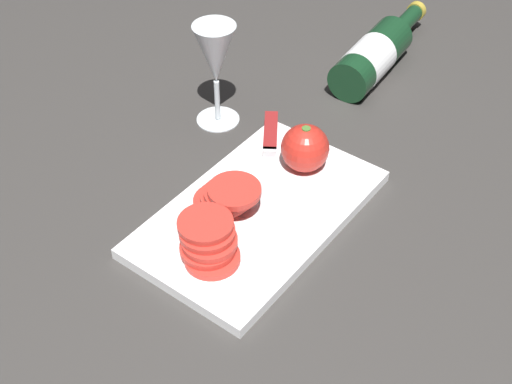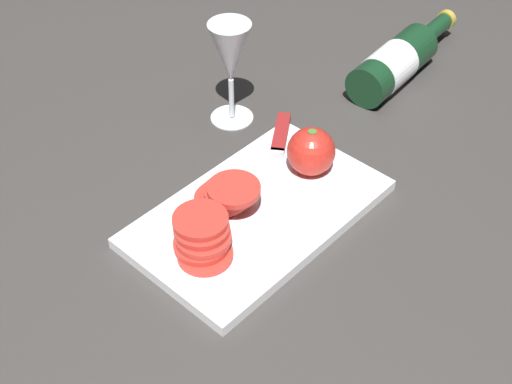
{
  "view_description": "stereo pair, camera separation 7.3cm",
  "coord_description": "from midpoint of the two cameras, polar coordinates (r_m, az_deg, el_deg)",
  "views": [
    {
      "loc": [
        -0.52,
        -0.44,
        0.72
      ],
      "look_at": [
        0.07,
        0.0,
        0.05
      ],
      "focal_mm": 50.0,
      "sensor_mm": 36.0,
      "label": 1
    },
    {
      "loc": [
        -0.48,
        -0.5,
        0.72
      ],
      "look_at": [
        0.07,
        0.0,
        0.05
      ],
      "focal_mm": 50.0,
      "sensor_mm": 36.0,
      "label": 2
    }
  ],
  "objects": [
    {
      "name": "whole_tomato",
      "position": [
        1.06,
        2.02,
        3.46
      ],
      "size": [
        0.07,
        0.07,
        0.07
      ],
      "color": "red",
      "rests_on": "cutting_board"
    },
    {
      "name": "ground_plane",
      "position": [
        1.0,
        -4.19,
        -4.21
      ],
      "size": [
        3.0,
        3.0,
        0.0
      ],
      "primitive_type": "plane",
      "color": "#383533"
    },
    {
      "name": "knife",
      "position": [
        1.12,
        -0.75,
        3.68
      ],
      "size": [
        0.23,
        0.17,
        0.01
      ],
      "rotation": [
        0.0,
        0.0,
        3.74
      ],
      "color": "silver",
      "rests_on": "cutting_board"
    },
    {
      "name": "wine_bottle",
      "position": [
        1.32,
        7.84,
        10.76
      ],
      "size": [
        0.31,
        0.09,
        0.08
      ],
      "color": "#14381E",
      "rests_on": "ground_plane"
    },
    {
      "name": "tomato_slice_stack_near",
      "position": [
        0.95,
        -6.02,
        -3.98
      ],
      "size": [
        0.09,
        0.1,
        0.05
      ],
      "color": "red",
      "rests_on": "cutting_board"
    },
    {
      "name": "cutting_board",
      "position": [
        1.03,
        -2.04,
        -1.66
      ],
      "size": [
        0.37,
        0.22,
        0.02
      ],
      "color": "white",
      "rests_on": "ground_plane"
    },
    {
      "name": "tomato_slice_stack_far",
      "position": [
        1.01,
        -4.45,
        -0.41
      ],
      "size": [
        0.08,
        0.1,
        0.05
      ],
      "color": "red",
      "rests_on": "cutting_board"
    },
    {
      "name": "wine_glass",
      "position": [
        1.14,
        -5.14,
        10.56
      ],
      "size": [
        0.07,
        0.07,
        0.18
      ],
      "color": "silver",
      "rests_on": "ground_plane"
    }
  ]
}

